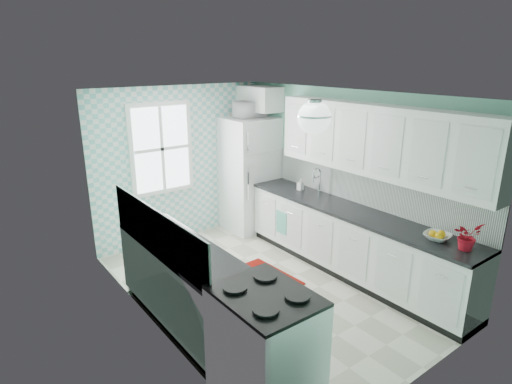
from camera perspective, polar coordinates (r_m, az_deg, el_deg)
floor at (r=5.81m, az=1.12°, el=-12.64°), size 3.00×4.40×0.02m
ceiling at (r=5.04m, az=1.30°, el=12.99°), size 3.00×4.40×0.02m
wall_back at (r=7.09m, az=-9.95°, el=3.74°), size 3.00×0.02×2.50m
wall_front at (r=3.93m, az=21.83°, el=-8.79°), size 3.00×0.02×2.50m
wall_left at (r=4.56m, az=-13.90°, el=-4.32°), size 0.02×4.40×2.50m
wall_right at (r=6.30m, az=12.06°, el=1.87°), size 0.02×4.40×2.50m
accent_wall at (r=7.07m, az=-9.87°, el=3.71°), size 3.00×0.01×2.50m
window at (r=6.83m, az=-12.50°, el=5.65°), size 1.04×0.05×1.44m
backsplash_right at (r=6.05m, az=14.73°, el=0.50°), size 0.02×3.60×0.51m
backsplash_left at (r=4.53m, az=-13.21°, el=-5.20°), size 0.02×2.15×0.51m
upper_cabinets_right at (r=5.65m, az=15.89°, el=6.59°), size 0.33×3.20×0.90m
upper_cabinet_fridge at (r=7.29m, az=0.35°, el=12.36°), size 0.40×0.74×0.40m
ceiling_light at (r=4.46m, az=7.76°, el=9.83°), size 0.34×0.34×0.35m
base_cabinets_right at (r=6.10m, az=12.48°, el=-6.68°), size 0.60×3.60×0.90m
countertop_right at (r=5.91m, az=12.69°, el=-2.56°), size 0.63×3.60×0.04m
base_cabinets_left at (r=4.96m, az=-9.51°, el=-12.43°), size 0.60×2.15×0.90m
countertop_left at (r=4.75m, az=-9.63°, el=-7.46°), size 0.63×2.15×0.04m
fridge at (r=7.40m, az=-0.81°, el=2.39°), size 0.85×0.84×1.95m
stove at (r=3.88m, az=1.24°, el=-19.97°), size 0.70×0.87×1.05m
sink at (r=6.43m, az=7.45°, el=-0.51°), size 0.45×0.38×0.53m
rug at (r=6.00m, az=0.88°, el=-11.40°), size 0.74×1.01×0.02m
dish_towel at (r=6.60m, az=3.41°, el=-4.10°), size 0.10×0.22×0.35m
fruit_bowl at (r=5.26m, az=23.02°, el=-5.49°), size 0.32×0.32×0.07m
potted_plant at (r=5.09m, az=26.33°, el=-5.28°), size 0.32×0.28×0.31m
soap_bottle at (r=6.64m, az=5.94°, el=1.01°), size 0.09×0.09×0.18m
microwave at (r=7.19m, az=-0.85°, el=10.96°), size 0.50×0.35×0.27m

